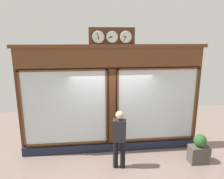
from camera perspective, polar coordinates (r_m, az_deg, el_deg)
The scene contains 4 objects.
shop_facade at distance 6.69m, azimuth -0.12°, elevation -2.62°, with size 5.72×0.42×3.88m.
pedestrian at distance 6.03m, azimuth 1.98°, elevation -12.62°, with size 0.39×0.28×1.69m.
planter_box at distance 7.06m, azimuth 22.09°, elevation -15.68°, with size 0.56×0.36×0.51m, color #4C4742.
planter_shrub at distance 6.86m, azimuth 22.43°, elevation -12.45°, with size 0.37×0.37×0.37m, color #285623.
Camera 1 is at (0.70, 6.25, 3.62)m, focal length 34.29 mm.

